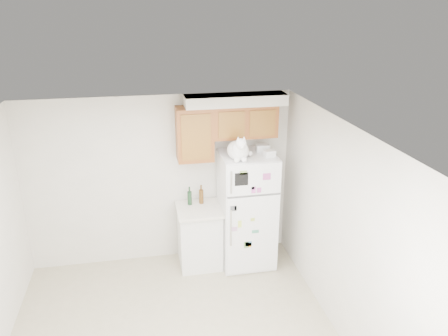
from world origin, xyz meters
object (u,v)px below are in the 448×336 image
object	(u,v)px
cat	(239,150)
storage_box_back	(263,148)
base_counter	(200,236)
refrigerator	(247,210)
storage_box_front	(269,153)
bottle_amber	(201,194)
bottle_green	(190,196)

from	to	relation	value
cat	storage_box_back	bearing A→B (deg)	33.09
base_counter	cat	xyz separation A→B (m)	(0.52, -0.24, 1.37)
base_counter	cat	bearing A→B (deg)	-24.77
refrigerator	cat	xyz separation A→B (m)	(-0.17, -0.17, 0.99)
storage_box_front	bottle_amber	xyz separation A→B (m)	(-0.90, 0.35, -0.68)
refrigerator	bottle_amber	distance (m)	0.70
storage_box_back	cat	bearing A→B (deg)	-141.61
refrigerator	storage_box_back	xyz separation A→B (m)	(0.24, 0.10, 0.90)
storage_box_front	bottle_amber	world-z (taller)	storage_box_front
storage_box_back	storage_box_front	distance (m)	0.23
base_counter	bottle_amber	size ratio (longest dim) A/B	3.23
cat	storage_box_back	xyz separation A→B (m)	(0.41, 0.27, -0.09)
base_counter	storage_box_front	world-z (taller)	storage_box_front
base_counter	cat	size ratio (longest dim) A/B	1.77
storage_box_front	base_counter	bearing A→B (deg)	155.56
refrigerator	bottle_green	bearing A→B (deg)	165.72
storage_box_front	bottle_amber	bearing A→B (deg)	146.60
base_counter	storage_box_front	size ratio (longest dim) A/B	6.13
storage_box_back	bottle_amber	world-z (taller)	storage_box_back
base_counter	storage_box_back	size ratio (longest dim) A/B	5.11
base_counter	storage_box_back	bearing A→B (deg)	1.63
refrigerator	bottle_amber	world-z (taller)	refrigerator
cat	bottle_green	xyz separation A→B (m)	(-0.63, 0.37, -0.78)
bottle_green	bottle_amber	world-z (taller)	bottle_amber
base_counter	storage_box_front	xyz separation A→B (m)	(0.95, -0.21, 1.28)
refrigerator	base_counter	bearing A→B (deg)	173.91
base_counter	cat	distance (m)	1.49
cat	storage_box_front	bearing A→B (deg)	4.36
refrigerator	cat	distance (m)	1.01
refrigerator	bottle_amber	size ratio (longest dim) A/B	5.97
storage_box_back	refrigerator	bearing A→B (deg)	-151.74
cat	bottle_green	distance (m)	1.07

